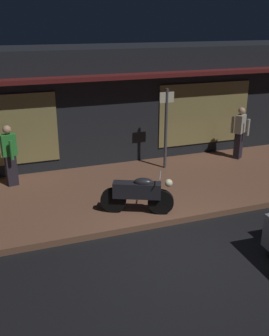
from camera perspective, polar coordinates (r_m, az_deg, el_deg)
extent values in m
plane|color=black|center=(8.17, 6.84, -11.80)|extent=(60.00, 60.00, 0.00)
cube|color=brown|center=(10.58, -0.31, -3.25)|extent=(18.00, 4.00, 0.15)
cube|color=black|center=(13.17, -5.32, 9.40)|extent=(18.00, 2.80, 3.60)
cube|color=olive|center=(13.13, 10.13, 7.79)|extent=(3.20, 0.04, 2.00)
cube|color=#591919|center=(11.43, -3.34, 13.05)|extent=(16.20, 0.50, 0.12)
cylinder|color=black|center=(9.15, -3.09, -4.69)|extent=(0.60, 0.36, 0.60)
cylinder|color=black|center=(9.07, 3.83, -4.94)|extent=(0.60, 0.36, 0.60)
cube|color=black|center=(8.98, 0.36, -3.22)|extent=(1.12, 0.71, 0.36)
ellipsoid|color=black|center=(8.89, 1.33, -2.07)|extent=(0.50, 0.40, 0.20)
sphere|color=#F9EDB7|center=(8.88, 5.00, -2.18)|extent=(0.18, 0.18, 0.18)
cylinder|color=gray|center=(8.81, 3.74, -1.13)|extent=(0.26, 0.51, 0.03)
cube|color=#28232D|center=(11.07, -17.44, -0.32)|extent=(0.31, 0.25, 0.85)
cube|color=#2D8C38|center=(10.85, -17.85, 3.21)|extent=(0.41, 0.29, 0.58)
sphere|color=tan|center=(10.74, -18.09, 5.34)|extent=(0.22, 0.22, 0.22)
cylinder|color=#2D8C38|center=(10.63, -17.48, 2.49)|extent=(0.11, 0.11, 0.52)
cylinder|color=#2D8C38|center=(11.11, -18.12, 3.20)|extent=(0.11, 0.11, 0.52)
cube|color=#28232D|center=(13.10, 14.87, 3.19)|extent=(0.34, 0.32, 0.85)
cube|color=#B2AD9E|center=(12.91, 15.16, 6.21)|extent=(0.44, 0.40, 0.58)
sphere|color=tan|center=(12.82, 15.33, 8.03)|extent=(0.22, 0.22, 0.22)
cylinder|color=#B2AD9E|center=(13.02, 14.07, 6.11)|extent=(0.13, 0.13, 0.52)
cylinder|color=#B2AD9E|center=(12.84, 16.21, 5.71)|extent=(0.13, 0.13, 0.52)
cylinder|color=#47474C|center=(11.62, 4.58, 5.60)|extent=(0.09, 0.09, 2.40)
cube|color=beige|center=(11.41, 4.72, 10.21)|extent=(0.44, 0.03, 0.30)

